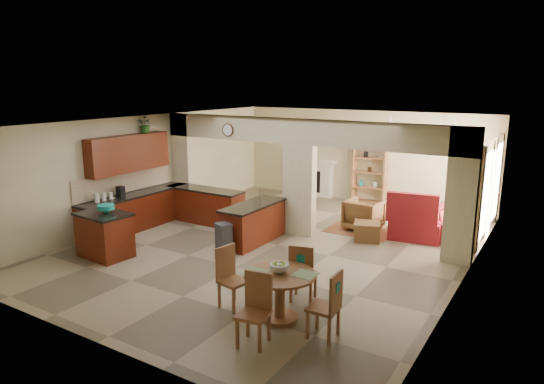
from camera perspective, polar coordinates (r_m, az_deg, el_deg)
The scene contains 39 objects.
floor at distance 11.15m, azimuth 0.68°, elevation -6.24°, with size 10.00×10.00×0.00m, color gray.
ceiling at distance 10.57m, azimuth 0.72°, elevation 8.26°, with size 10.00×10.00×0.00m, color white.
wall_back at distance 15.21m, azimuth 10.50°, elevation 4.16°, with size 8.00×8.00×0.00m, color beige.
wall_front at distance 7.13m, azimuth -20.68°, elevation -6.42°, with size 8.00×8.00×0.00m, color beige.
wall_left at distance 13.25m, azimuth -14.31°, elevation 2.69°, with size 10.00×10.00×0.00m, color beige.
wall_right at distance 9.41m, azimuth 22.06°, elevation -1.93°, with size 10.00×10.00×0.00m, color beige.
partition_left_pier at distance 13.75m, azimuth -10.45°, elevation 3.24°, with size 0.60×0.25×2.80m, color beige.
partition_center_pier at distance 11.68m, azimuth 3.23°, elevation 0.25°, with size 0.80×0.25×2.20m, color beige.
partition_right_pier at distance 10.42m, azimuth 21.41°, elevation -0.51°, with size 0.60×0.25×2.80m, color beige.
partition_header at distance 11.46m, azimuth 3.32°, elevation 7.09°, with size 8.00×0.25×0.60m, color beige.
kitchen_counter at distance 12.76m, azimuth -12.56°, elevation -1.90°, with size 2.52×3.29×1.48m.
upper_cabinets at distance 12.50m, azimuth -16.49°, elevation 4.39°, with size 0.35×2.40×0.90m, color #481C08.
peninsula at distance 11.23m, azimuth -2.24°, elevation -3.66°, with size 0.70×1.85×0.91m.
wall_clock at distance 12.42m, azimuth -5.23°, elevation 7.28°, with size 0.34×0.34×0.03m, color #50331A.
rug at distance 12.45m, azimuth 10.48°, elevation -4.37°, with size 1.60×1.30×0.01m, color #9B5C38.
fireplace at distance 15.83m, azimuth 4.76°, elevation 1.78°, with size 1.60×0.35×1.20m.
shelving_unit at distance 15.00m, azimuth 11.41°, elevation 2.06°, with size 1.00×0.32×1.80m, color brown.
window_a at distance 11.68m, azimuth 23.82°, elevation -0.35°, with size 0.02×0.90×1.90m, color white.
window_b at distance 13.33m, azimuth 24.90°, elevation 1.08°, with size 0.02×0.90×1.90m, color white.
glazed_door at distance 12.53m, azimuth 24.33°, elevation -0.26°, with size 0.02×0.70×2.10m, color white.
drape_a_left at distance 11.10m, azimuth 23.17°, elevation -0.94°, with size 0.10×0.28×2.30m, color #411C1A.
drape_a_right at distance 12.27m, azimuth 24.05°, elevation 0.22°, with size 0.10×0.28×2.30m, color #411C1A.
drape_b_left at distance 12.75m, azimuth 24.37°, elevation 0.64°, with size 0.10×0.28×2.30m, color #411C1A.
drape_b_right at distance 13.92m, azimuth 25.05°, elevation 1.52°, with size 0.10×0.28×2.30m, color #411C1A.
ceiling_fan at distance 12.70m, azimuth 13.72°, elevation 7.59°, with size 1.00×1.00×0.10m, color white.
kitchen_island at distance 10.88m, azimuth -19.07°, elevation -4.78°, with size 1.17×0.87×0.96m.
teal_bowl at distance 10.76m, azimuth -18.94°, elevation -1.87°, with size 0.35×0.35×0.17m, color teal.
trash_can at distance 10.45m, azimuth -5.69°, elevation -5.73°, with size 0.31×0.26×0.66m, color #2B2C2E.
dining_table at distance 7.67m, azimuth 0.92°, elevation -11.32°, with size 1.13×1.13×0.77m.
fruit_bowl at distance 7.56m, azimuth 0.87°, elevation -8.88°, with size 0.30×0.30×0.16m, color #7BB827.
sofa at distance 12.77m, azimuth 21.05°, elevation -3.02°, with size 0.92×2.35×0.69m, color maroon.
chaise at distance 12.08m, azimuth 16.52°, elevation -4.12°, with size 1.16×0.95×0.46m, color maroon.
armchair at distance 12.38m, azimuth 10.74°, elevation -2.62°, with size 0.84×0.86×0.78m, color maroon.
ottoman at distance 11.63m, azimuth 11.10°, elevation -4.56°, with size 0.59×0.59×0.43m, color maroon.
plant at distance 12.84m, azimuth -14.65°, elevation 7.71°, with size 0.39×0.34×0.43m, color #235015.
chair_north at distance 8.22m, azimuth 3.59°, elevation -9.28°, with size 0.51×0.51×1.02m.
chair_east at distance 7.17m, azimuth 6.72°, elevation -12.82°, with size 0.44×0.43×1.02m.
chair_south at distance 7.05m, azimuth -1.93°, elevation -13.22°, with size 0.48×0.48×1.02m.
chair_west at distance 8.11m, azimuth -4.96°, elevation -9.63°, with size 0.49×0.49×1.02m.
Camera 1 is at (5.43, -9.02, 3.66)m, focal length 32.00 mm.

